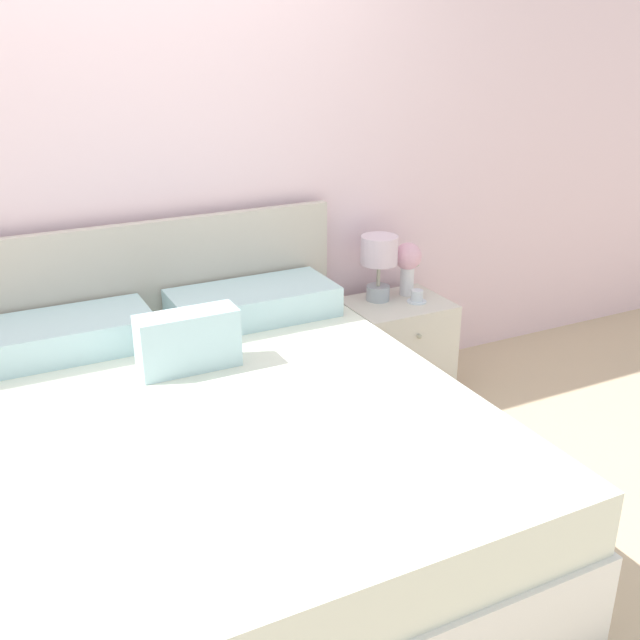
# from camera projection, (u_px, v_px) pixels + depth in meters

# --- Properties ---
(ground_plane) EXTENTS (12.00, 12.00, 0.00)m
(ground_plane) POSITION_uv_depth(u_px,v_px,m) (158.00, 422.00, 3.72)
(ground_plane) COLOR #CCB28E
(wall_back) EXTENTS (8.00, 0.06, 2.60)m
(wall_back) POSITION_uv_depth(u_px,v_px,m) (130.00, 157.00, 3.29)
(wall_back) COLOR silver
(wall_back) RESTS_ON ground_plane
(bed) EXTENTS (1.84, 2.05, 1.03)m
(bed) POSITION_uv_depth(u_px,v_px,m) (220.00, 464.00, 2.82)
(bed) COLOR white
(bed) RESTS_ON ground_plane
(nightstand) EXTENTS (0.52, 0.43, 0.50)m
(nightstand) POSITION_uv_depth(u_px,v_px,m) (396.00, 347.00, 3.96)
(nightstand) COLOR silver
(nightstand) RESTS_ON ground_plane
(table_lamp) EXTENTS (0.19, 0.19, 0.34)m
(table_lamp) POSITION_uv_depth(u_px,v_px,m) (379.00, 258.00, 3.81)
(table_lamp) COLOR #A8B2BC
(table_lamp) RESTS_ON nightstand
(flower_vase) EXTENTS (0.14, 0.14, 0.28)m
(flower_vase) POSITION_uv_depth(u_px,v_px,m) (408.00, 262.00, 3.91)
(flower_vase) COLOR white
(flower_vase) RESTS_ON nightstand
(teacup) EXTENTS (0.10, 0.10, 0.06)m
(teacup) POSITION_uv_depth(u_px,v_px,m) (417.00, 297.00, 3.86)
(teacup) COLOR white
(teacup) RESTS_ON nightstand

